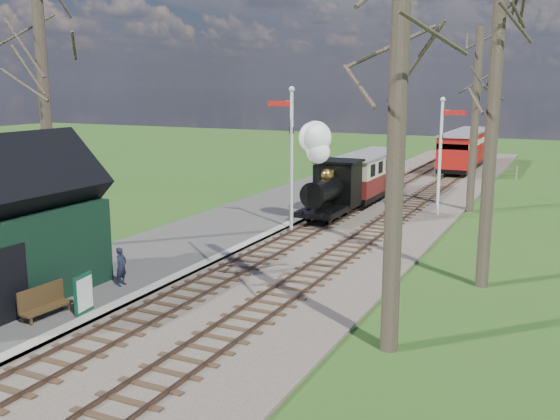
{
  "coord_description": "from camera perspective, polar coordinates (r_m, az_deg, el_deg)",
  "views": [
    {
      "loc": [
        10.25,
        -7.84,
        6.3
      ],
      "look_at": [
        0.16,
        13.09,
        1.6
      ],
      "focal_mm": 40.0,
      "sensor_mm": 36.0,
      "label": 1
    }
  ],
  "objects": [
    {
      "name": "distant_hills",
      "position": [
        76.16,
        18.0,
        -6.34
      ],
      "size": [
        114.4,
        48.0,
        22.02
      ],
      "color": "#385B23",
      "rests_on": "ground"
    },
    {
      "name": "ballast_bed",
      "position": [
        31.77,
        8.86,
        -0.05
      ],
      "size": [
        8.0,
        60.0,
        0.1
      ],
      "primitive_type": "cube",
      "color": "brown",
      "rests_on": "ground"
    },
    {
      "name": "track_near",
      "position": [
        32.15,
        6.65,
        0.24
      ],
      "size": [
        1.6,
        60.0,
        0.15
      ],
      "color": "brown",
      "rests_on": "ground"
    },
    {
      "name": "track_far",
      "position": [
        31.42,
        11.13,
        -0.16
      ],
      "size": [
        1.6,
        60.0,
        0.15
      ],
      "color": "brown",
      "rests_on": "ground"
    },
    {
      "name": "platform",
      "position": [
        26.54,
        -6.29,
        -2.14
      ],
      "size": [
        5.0,
        44.0,
        0.2
      ],
      "primitive_type": "cube",
      "color": "#474442",
      "rests_on": "ground"
    },
    {
      "name": "coping_strip",
      "position": [
        25.42,
        -1.88,
        -2.67
      ],
      "size": [
        0.4,
        44.0,
        0.21
      ],
      "primitive_type": "cube",
      "color": "#B2AD9E",
      "rests_on": "ground"
    },
    {
      "name": "semaphore_near",
      "position": [
        26.4,
        0.93,
        5.61
      ],
      "size": [
        1.22,
        0.24,
        6.22
      ],
      "color": "silver",
      "rests_on": "ground"
    },
    {
      "name": "semaphore_far",
      "position": [
        30.55,
        14.59,
        5.53
      ],
      "size": [
        1.22,
        0.24,
        5.72
      ],
      "color": "silver",
      "rests_on": "ground"
    },
    {
      "name": "bare_trees",
      "position": [
        20.06,
        -0.7,
        8.32
      ],
      "size": [
        15.51,
        22.39,
        12.0
      ],
      "color": "#382D23",
      "rests_on": "ground"
    },
    {
      "name": "fence_line",
      "position": [
        45.32,
        12.87,
        3.85
      ],
      "size": [
        12.6,
        0.08,
        1.0
      ],
      "color": "slate",
      "rests_on": "ground"
    },
    {
      "name": "locomotive",
      "position": [
        28.65,
        4.46,
        2.97
      ],
      "size": [
        1.82,
        4.25,
        4.55
      ],
      "color": "black",
      "rests_on": "ground"
    },
    {
      "name": "coach",
      "position": [
        34.39,
        8.16,
        3.36
      ],
      "size": [
        2.13,
        7.29,
        2.24
      ],
      "color": "black",
      "rests_on": "ground"
    },
    {
      "name": "red_carriage_a",
      "position": [
        45.77,
        16.04,
        5.1
      ],
      "size": [
        2.23,
        5.51,
        2.34
      ],
      "color": "black",
      "rests_on": "ground"
    },
    {
      "name": "red_carriage_b",
      "position": [
        51.17,
        17.11,
        5.66
      ],
      "size": [
        2.23,
        5.51,
        2.34
      ],
      "color": "black",
      "rests_on": "ground"
    },
    {
      "name": "sign_board",
      "position": [
        17.8,
        -17.51,
        -7.3
      ],
      "size": [
        0.19,
        0.74,
        1.09
      ],
      "color": "#0D402B",
      "rests_on": "platform"
    },
    {
      "name": "bench",
      "position": [
        17.97,
        -20.81,
        -7.86
      ],
      "size": [
        0.54,
        1.49,
        0.83
      ],
      "color": "#402D17",
      "rests_on": "platform"
    },
    {
      "name": "person",
      "position": [
        19.83,
        -14.31,
        -5.03
      ],
      "size": [
        0.3,
        0.45,
        1.2
      ],
      "primitive_type": "imported",
      "rotation": [
        0.0,
        0.0,
        1.61
      ],
      "color": "black",
      "rests_on": "platform"
    }
  ]
}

